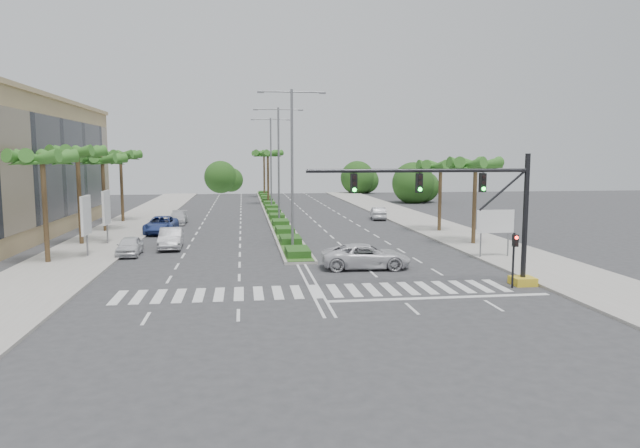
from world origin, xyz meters
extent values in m
plane|color=#333335|center=(0.00, 0.00, 0.00)|extent=(160.00, 160.00, 0.00)
cube|color=gray|center=(15.20, 20.00, 0.07)|extent=(6.00, 120.00, 0.15)
cube|color=gray|center=(-15.20, 20.00, 0.07)|extent=(6.00, 120.00, 0.15)
cube|color=gray|center=(0.00, 45.00, 0.10)|extent=(2.20, 75.00, 0.20)
cube|color=#24501B|center=(0.00, 45.00, 0.22)|extent=(1.80, 75.00, 0.04)
cube|color=gold|center=(11.50, 0.00, 0.23)|extent=(1.20, 1.20, 0.45)
cylinder|color=black|center=(11.50, 0.00, 3.70)|extent=(0.28, 0.28, 7.00)
cylinder|color=black|center=(5.50, 0.00, 6.30)|extent=(12.00, 0.20, 0.20)
cylinder|color=black|center=(10.10, 0.00, 5.20)|extent=(2.53, 0.12, 2.15)
cube|color=black|center=(9.00, 0.00, 5.65)|extent=(0.32, 0.24, 1.00)
cylinder|color=#19E533|center=(9.00, -0.14, 5.33)|extent=(0.20, 0.06, 0.20)
cube|color=black|center=(5.50, 0.00, 5.65)|extent=(0.32, 0.24, 1.00)
cylinder|color=#19E533|center=(5.50, -0.14, 5.33)|extent=(0.20, 0.06, 0.20)
cube|color=black|center=(2.00, 0.00, 5.65)|extent=(0.32, 0.24, 1.00)
cylinder|color=#19E533|center=(2.00, -0.14, 5.33)|extent=(0.20, 0.06, 0.20)
cylinder|color=black|center=(10.60, -0.60, 1.50)|extent=(0.12, 0.12, 3.00)
cube|color=black|center=(10.60, -0.75, 2.60)|extent=(0.28, 0.22, 0.65)
cylinder|color=red|center=(10.60, -0.88, 2.78)|extent=(0.18, 0.05, 0.18)
cylinder|color=slate|center=(12.50, 8.00, 1.40)|extent=(0.10, 0.10, 2.80)
cylinder|color=slate|center=(14.50, 8.00, 1.40)|extent=(0.10, 0.10, 2.80)
cube|color=#0C6638|center=(13.50, 8.00, 2.60)|extent=(2.60, 0.08, 1.50)
cube|color=white|center=(13.50, 7.95, 2.60)|extent=(2.70, 0.02, 1.60)
cylinder|color=slate|center=(-14.50, 12.00, 1.40)|extent=(0.12, 0.12, 2.80)
cube|color=white|center=(-14.50, 12.00, 3.00)|extent=(0.18, 2.10, 2.70)
cube|color=#D8594C|center=(-14.50, 12.00, 3.00)|extent=(0.12, 2.00, 2.60)
cylinder|color=slate|center=(-14.50, 18.00, 1.40)|extent=(0.12, 0.12, 2.80)
cube|color=white|center=(-14.50, 18.00, 3.00)|extent=(0.18, 2.10, 2.70)
cube|color=#D8594C|center=(-14.50, 18.00, 3.00)|extent=(0.12, 2.00, 2.60)
cylinder|color=brown|center=(-16.50, 10.00, 3.50)|extent=(0.32, 0.32, 7.00)
sphere|color=brown|center=(-16.50, 10.00, 6.90)|extent=(0.70, 0.70, 0.70)
cone|color=#29621F|center=(-15.40, 10.00, 6.80)|extent=(0.90, 3.62, 1.50)
cone|color=#29621F|center=(-15.81, 10.86, 6.80)|extent=(3.39, 2.96, 1.50)
cone|color=#29621F|center=(-16.74, 11.07, 6.80)|extent=(3.73, 1.68, 1.50)
cone|color=#29621F|center=(-17.49, 10.48, 6.80)|extent=(2.38, 3.65, 1.50)
cone|color=#29621F|center=(-17.49, 9.52, 6.80)|extent=(2.38, 3.65, 1.50)
cone|color=#29621F|center=(-16.74, 8.93, 6.80)|extent=(3.73, 1.68, 1.50)
cone|color=#29621F|center=(-15.81, 9.14, 6.80)|extent=(3.39, 2.96, 1.50)
cylinder|color=brown|center=(-16.50, 18.00, 3.70)|extent=(0.32, 0.32, 7.40)
sphere|color=brown|center=(-16.50, 18.00, 7.30)|extent=(0.70, 0.70, 0.70)
cone|color=#29621F|center=(-15.40, 18.00, 7.20)|extent=(0.90, 3.62, 1.50)
cone|color=#29621F|center=(-15.81, 18.86, 7.20)|extent=(3.39, 2.96, 1.50)
cone|color=#29621F|center=(-16.74, 19.07, 7.20)|extent=(3.73, 1.68, 1.50)
cone|color=#29621F|center=(-17.49, 18.48, 7.20)|extent=(2.38, 3.65, 1.50)
cone|color=#29621F|center=(-17.49, 17.52, 7.20)|extent=(2.38, 3.65, 1.50)
cone|color=#29621F|center=(-16.74, 16.93, 7.20)|extent=(3.73, 1.68, 1.50)
cone|color=#29621F|center=(-15.81, 17.14, 7.20)|extent=(3.39, 2.96, 1.50)
cylinder|color=brown|center=(-16.50, 26.00, 3.40)|extent=(0.32, 0.32, 6.80)
sphere|color=brown|center=(-16.50, 26.00, 6.70)|extent=(0.70, 0.70, 0.70)
cone|color=#29621F|center=(-15.40, 26.00, 6.60)|extent=(0.90, 3.62, 1.50)
cone|color=#29621F|center=(-15.81, 26.86, 6.60)|extent=(3.39, 2.96, 1.50)
cone|color=#29621F|center=(-16.74, 27.07, 6.60)|extent=(3.73, 1.68, 1.50)
cone|color=#29621F|center=(-17.49, 26.48, 6.60)|extent=(2.38, 3.65, 1.50)
cone|color=#29621F|center=(-17.49, 25.52, 6.60)|extent=(2.38, 3.65, 1.50)
cone|color=#29621F|center=(-16.74, 24.93, 6.60)|extent=(3.73, 1.68, 1.50)
cone|color=#29621F|center=(-15.81, 25.14, 6.60)|extent=(3.39, 2.96, 1.50)
cylinder|color=brown|center=(-16.50, 34.00, 3.60)|extent=(0.32, 0.32, 7.20)
sphere|color=brown|center=(-16.50, 34.00, 7.10)|extent=(0.70, 0.70, 0.70)
cone|color=#29621F|center=(-15.40, 34.00, 7.00)|extent=(0.90, 3.62, 1.50)
cone|color=#29621F|center=(-15.81, 34.86, 7.00)|extent=(3.39, 2.96, 1.50)
cone|color=#29621F|center=(-16.74, 35.07, 7.00)|extent=(3.73, 1.68, 1.50)
cone|color=#29621F|center=(-17.49, 34.48, 7.00)|extent=(2.38, 3.65, 1.50)
cone|color=#29621F|center=(-17.49, 33.52, 7.00)|extent=(2.38, 3.65, 1.50)
cone|color=#29621F|center=(-16.74, 32.93, 7.00)|extent=(3.73, 1.68, 1.50)
cone|color=#29621F|center=(-15.81, 33.14, 7.00)|extent=(3.39, 2.96, 1.50)
cylinder|color=brown|center=(14.50, 14.00, 3.25)|extent=(0.32, 0.32, 6.50)
sphere|color=brown|center=(14.50, 14.00, 6.40)|extent=(0.70, 0.70, 0.70)
cone|color=#29621F|center=(15.60, 14.00, 6.30)|extent=(0.90, 3.62, 1.50)
cone|color=#29621F|center=(15.19, 14.86, 6.30)|extent=(3.39, 2.96, 1.50)
cone|color=#29621F|center=(14.26, 15.07, 6.30)|extent=(3.73, 1.68, 1.50)
cone|color=#29621F|center=(13.51, 14.48, 6.30)|extent=(2.38, 3.65, 1.50)
cone|color=#29621F|center=(13.51, 13.52, 6.30)|extent=(2.38, 3.65, 1.50)
cone|color=#29621F|center=(14.26, 12.93, 6.30)|extent=(3.73, 1.68, 1.50)
cone|color=#29621F|center=(15.19, 13.14, 6.30)|extent=(3.39, 2.96, 1.50)
cylinder|color=brown|center=(14.50, 22.00, 3.10)|extent=(0.32, 0.32, 6.20)
sphere|color=brown|center=(14.50, 22.00, 6.10)|extent=(0.70, 0.70, 0.70)
cone|color=#29621F|center=(15.60, 22.00, 6.00)|extent=(0.90, 3.62, 1.50)
cone|color=#29621F|center=(15.19, 22.86, 6.00)|extent=(3.39, 2.96, 1.50)
cone|color=#29621F|center=(14.26, 23.07, 6.00)|extent=(3.73, 1.68, 1.50)
cone|color=#29621F|center=(13.51, 22.48, 6.00)|extent=(2.38, 3.65, 1.50)
cone|color=#29621F|center=(13.51, 21.52, 6.00)|extent=(2.38, 3.65, 1.50)
cone|color=#29621F|center=(14.26, 20.93, 6.00)|extent=(3.73, 1.68, 1.50)
cone|color=#29621F|center=(15.19, 21.14, 6.00)|extent=(3.39, 2.96, 1.50)
cylinder|color=brown|center=(0.00, 55.00, 3.75)|extent=(0.32, 0.32, 7.50)
sphere|color=brown|center=(0.00, 55.00, 7.40)|extent=(0.70, 0.70, 0.70)
cone|color=#29621F|center=(1.10, 55.00, 7.30)|extent=(0.90, 3.62, 1.50)
cone|color=#29621F|center=(0.69, 55.86, 7.30)|extent=(3.39, 2.96, 1.50)
cone|color=#29621F|center=(-0.24, 56.07, 7.30)|extent=(3.73, 1.68, 1.50)
cone|color=#29621F|center=(-0.99, 55.48, 7.30)|extent=(2.38, 3.65, 1.50)
cone|color=#29621F|center=(-0.99, 54.52, 7.30)|extent=(2.38, 3.65, 1.50)
cone|color=#29621F|center=(-0.24, 53.93, 7.30)|extent=(3.73, 1.68, 1.50)
cone|color=#29621F|center=(0.69, 54.14, 7.30)|extent=(3.39, 2.96, 1.50)
cylinder|color=brown|center=(0.00, 70.00, 3.75)|extent=(0.32, 0.32, 7.50)
sphere|color=brown|center=(0.00, 70.00, 7.40)|extent=(0.70, 0.70, 0.70)
cone|color=#29621F|center=(1.10, 70.00, 7.30)|extent=(0.90, 3.62, 1.50)
cone|color=#29621F|center=(0.69, 70.86, 7.30)|extent=(3.39, 2.96, 1.50)
cone|color=#29621F|center=(-0.24, 71.07, 7.30)|extent=(3.73, 1.68, 1.50)
cone|color=#29621F|center=(-0.99, 70.48, 7.30)|extent=(2.38, 3.65, 1.50)
cone|color=#29621F|center=(-0.99, 69.52, 7.30)|extent=(2.38, 3.65, 1.50)
cone|color=#29621F|center=(-0.24, 68.93, 7.30)|extent=(3.73, 1.68, 1.50)
cone|color=#29621F|center=(0.69, 69.14, 7.30)|extent=(3.39, 2.96, 1.50)
cylinder|color=slate|center=(0.00, 14.00, 6.00)|extent=(0.20, 0.20, 12.00)
cylinder|color=slate|center=(-1.20, 14.00, 11.80)|extent=(2.40, 0.10, 0.10)
cylinder|color=slate|center=(1.20, 14.00, 11.80)|extent=(2.40, 0.10, 0.10)
cube|color=slate|center=(-2.30, 14.00, 11.75)|extent=(0.50, 0.25, 0.12)
cube|color=slate|center=(2.30, 14.00, 11.75)|extent=(0.50, 0.25, 0.12)
cylinder|color=slate|center=(0.00, 30.00, 6.00)|extent=(0.20, 0.20, 12.00)
cylinder|color=slate|center=(-1.20, 30.00, 11.80)|extent=(2.40, 0.10, 0.10)
cylinder|color=slate|center=(1.20, 30.00, 11.80)|extent=(2.40, 0.10, 0.10)
cube|color=slate|center=(-2.30, 30.00, 11.75)|extent=(0.50, 0.25, 0.12)
cube|color=slate|center=(2.30, 30.00, 11.75)|extent=(0.50, 0.25, 0.12)
cylinder|color=slate|center=(0.00, 46.00, 6.00)|extent=(0.20, 0.20, 12.00)
cylinder|color=slate|center=(-1.20, 46.00, 11.80)|extent=(2.40, 0.10, 0.10)
cylinder|color=slate|center=(1.20, 46.00, 11.80)|extent=(2.40, 0.10, 0.10)
cube|color=slate|center=(-2.30, 46.00, 11.75)|extent=(0.50, 0.25, 0.12)
cube|color=slate|center=(2.30, 46.00, 11.75)|extent=(0.50, 0.25, 0.12)
imported|color=silver|center=(-11.80, 12.71, 0.67)|extent=(1.68, 3.98, 1.34)
imported|color=#ACABB0|center=(-9.25, 15.52, 0.78)|extent=(1.85, 4.82, 1.57)
imported|color=#2D4189|center=(-11.22, 24.49, 0.78)|extent=(2.74, 5.69, 1.56)
imported|color=silver|center=(-10.50, 31.67, 0.66)|extent=(1.87, 4.57, 1.32)
imported|color=silver|center=(3.93, 5.75, 0.78)|extent=(5.76, 2.93, 1.56)
imported|color=#B6B6BB|center=(11.35, 33.25, 0.69)|extent=(2.01, 4.36, 1.38)
camera|label=1|loc=(-3.72, -29.00, 7.04)|focal=32.00mm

